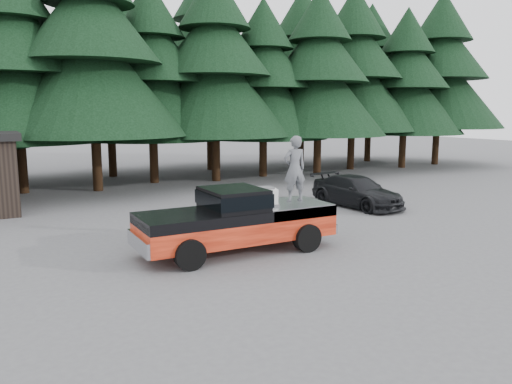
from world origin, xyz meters
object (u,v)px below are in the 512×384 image
pickup_truck (237,230)px  air_compressor (265,197)px  man_on_bed (295,169)px  parked_car (357,191)px

pickup_truck → air_compressor: 1.30m
man_on_bed → parked_car: (5.70, 3.80, -1.69)m
pickup_truck → air_compressor: size_ratio=8.49×
air_compressor → parked_car: bearing=45.3°
air_compressor → man_on_bed: bearing=23.2°
pickup_truck → man_on_bed: man_on_bed is taller
air_compressor → parked_car: size_ratio=0.15×
air_compressor → man_on_bed: 1.41m
parked_car → air_compressor: bearing=-155.3°
pickup_truck → parked_car: (7.79, 3.94, 0.00)m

